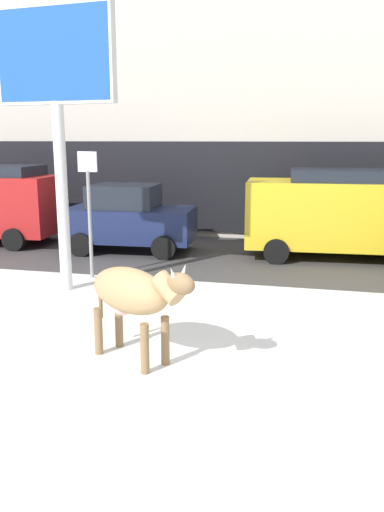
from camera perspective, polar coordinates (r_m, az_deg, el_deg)
The scene contains 9 objects.
ground_plane at distance 6.72m, azimuth -2.54°, elevation -14.81°, with size 120.00×120.00×0.00m, color white.
road_strip at distance 14.20m, azimuth 6.44°, elevation -0.03°, with size 60.00×5.60×0.01m, color #423F3F.
building_facade at distance 19.66m, azimuth 9.15°, elevation 22.40°, with size 44.00×6.10×13.00m.
cow_tan at distance 7.36m, azimuth -6.37°, elevation -4.04°, with size 1.86×1.26×1.54m.
billboard at distance 11.03m, azimuth -14.59°, elevation 18.59°, with size 2.53×0.41×5.56m.
car_navy_hatchback at distance 14.70m, azimuth -6.84°, elevation 4.05°, with size 3.60×2.11×1.86m.
car_yellow_van at distance 14.23m, azimuth 15.45°, elevation 4.69°, with size 4.72×2.35×2.32m.
pedestrian_by_cars at distance 18.55m, azimuth -13.33°, elevation 5.42°, with size 0.36×0.24×1.73m.
street_sign at distance 11.90m, azimuth -11.07°, elevation 5.51°, with size 0.44×0.08×2.82m.
Camera 1 is at (1.67, -5.72, 3.09)m, focal length 36.95 mm.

